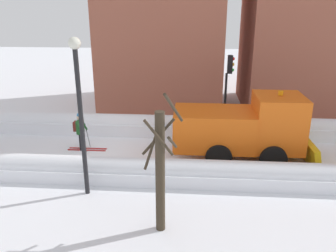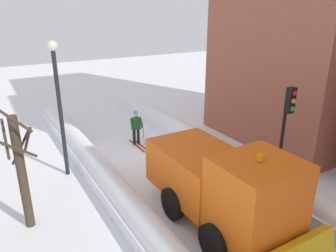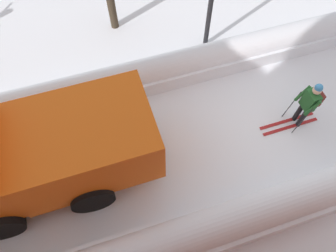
{
  "view_description": "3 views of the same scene",
  "coord_description": "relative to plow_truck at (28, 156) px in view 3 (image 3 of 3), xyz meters",
  "views": [
    {
      "loc": [
        14.35,
        4.1,
        6.48
      ],
      "look_at": [
        -0.79,
        2.95,
        1.12
      ],
      "focal_mm": 36.95,
      "sensor_mm": 36.0,
      "label": 1
    },
    {
      "loc": [
        6.02,
        12.98,
        6.66
      ],
      "look_at": [
        -0.78,
        1.36,
        1.69
      ],
      "focal_mm": 34.38,
      "sensor_mm": 36.0,
      "label": 2
    },
    {
      "loc": [
        -3.8,
        4.15,
        8.13
      ],
      "look_at": [
        -0.09,
        2.94,
        1.49
      ],
      "focal_mm": 33.3,
      "sensor_mm": 36.0,
      "label": 3
    }
  ],
  "objects": [
    {
      "name": "plow_truck",
      "position": [
        0.0,
        0.0,
        0.0
      ],
      "size": [
        3.2,
        5.98,
        3.12
      ],
      "color": "orange",
      "rests_on": "ground"
    },
    {
      "name": "skier",
      "position": [
        -0.48,
        -7.41,
        -0.48
      ],
      "size": [
        0.62,
        1.8,
        1.81
      ],
      "color": "black",
      "rests_on": "ground"
    }
  ]
}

